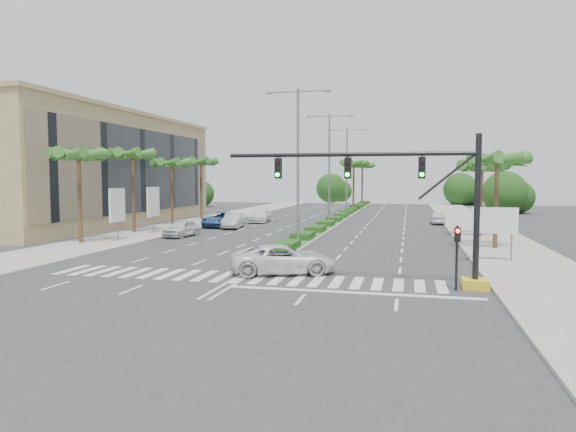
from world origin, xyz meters
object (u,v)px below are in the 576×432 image
at_px(car_crossing, 283,259).
at_px(car_right, 438,218).
at_px(car_parked_b, 233,221).
at_px(car_parked_d, 260,216).
at_px(car_parked_c, 221,219).
at_px(car_parked_a, 182,228).

bearing_deg(car_crossing, car_right, -37.49).
relative_size(car_parked_b, car_parked_d, 0.90).
bearing_deg(car_parked_b, car_right, 17.88).
relative_size(car_crossing, car_right, 1.44).
height_order(car_parked_c, car_parked_d, car_parked_c).
bearing_deg(car_right, car_parked_a, 37.75).
xyz_separation_m(car_parked_d, car_right, (20.22, 1.97, -0.12)).
relative_size(car_parked_a, car_parked_c, 0.76).
bearing_deg(car_crossing, car_parked_c, 6.53).
height_order(car_parked_a, car_crossing, car_crossing).
bearing_deg(car_right, car_parked_b, 24.28).
relative_size(car_parked_b, car_right, 1.21).
bearing_deg(car_parked_a, car_parked_b, 83.19).
distance_m(car_parked_a, car_right, 29.05).
bearing_deg(car_crossing, car_parked_b, 4.23).
height_order(car_parked_a, car_parked_b, car_parked_b).
distance_m(car_parked_b, car_right, 23.00).
height_order(car_parked_a, car_parked_c, car_parked_c).
relative_size(car_parked_c, car_parked_d, 1.07).
distance_m(car_parked_a, car_crossing, 19.78).
height_order(car_parked_d, car_crossing, car_crossing).
xyz_separation_m(car_parked_a, car_parked_b, (1.87, 8.37, 0.04)).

